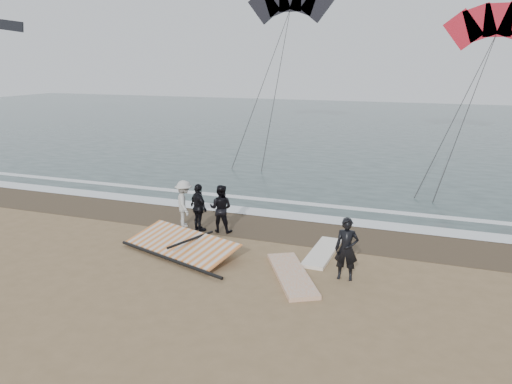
% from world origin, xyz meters
% --- Properties ---
extents(ground, '(120.00, 120.00, 0.00)m').
position_xyz_m(ground, '(0.00, 0.00, 0.00)').
color(ground, '#8C704C').
rests_on(ground, ground).
extents(sea, '(120.00, 54.00, 0.02)m').
position_xyz_m(sea, '(0.00, 33.00, 0.01)').
color(sea, '#233838').
rests_on(sea, ground).
extents(wet_sand, '(120.00, 2.80, 0.01)m').
position_xyz_m(wet_sand, '(0.00, 4.50, 0.01)').
color(wet_sand, '#4C3D2B').
rests_on(wet_sand, ground).
extents(foam_near, '(120.00, 0.90, 0.01)m').
position_xyz_m(foam_near, '(0.00, 5.90, 0.03)').
color(foam_near, white).
rests_on(foam_near, sea).
extents(foam_far, '(120.00, 0.45, 0.01)m').
position_xyz_m(foam_far, '(0.00, 7.60, 0.03)').
color(foam_far, white).
rests_on(foam_far, sea).
extents(man_main, '(0.63, 0.44, 1.64)m').
position_xyz_m(man_main, '(2.52, 1.23, 0.82)').
color(man_main, black).
rests_on(man_main, ground).
extents(board_white, '(2.06, 2.82, 0.11)m').
position_xyz_m(board_white, '(1.19, 0.86, 0.06)').
color(board_white, silver).
rests_on(board_white, ground).
extents(board_cream, '(0.71, 2.43, 0.10)m').
position_xyz_m(board_cream, '(1.58, 2.70, 0.05)').
color(board_cream, white).
rests_on(board_cream, ground).
extents(trio_cluster, '(2.35, 1.32, 1.60)m').
position_xyz_m(trio_cluster, '(-2.78, 3.47, 0.80)').
color(trio_cluster, black).
rests_on(trio_cluster, ground).
extents(sail_rig, '(3.91, 2.76, 0.49)m').
position_xyz_m(sail_rig, '(-2.38, 1.50, 0.19)').
color(sail_rig, black).
rests_on(sail_rig, ground).
extents(kite_red, '(7.01, 7.77, 17.07)m').
position_xyz_m(kite_red, '(7.23, 24.63, 7.34)').
color(kite_red, red).
rests_on(kite_red, ground).
extents(kite_dark, '(7.09, 6.59, 15.96)m').
position_xyz_m(kite_dark, '(-6.27, 25.33, 9.28)').
color(kite_dark, black).
rests_on(kite_dark, ground).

